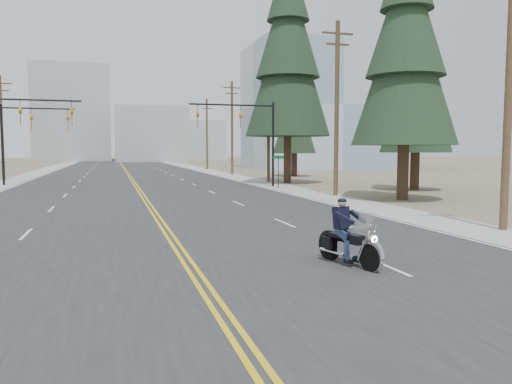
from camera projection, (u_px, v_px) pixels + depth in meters
The scene contains 24 objects.
ground_plane at pixel (240, 341), 8.08m from camera, with size 400.00×400.00×0.00m, color #776D56.
road at pixel (125, 170), 75.09m from camera, with size 20.00×200.00×0.01m, color #303033.
sidewalk_left at pixel (43, 171), 71.90m from camera, with size 3.00×200.00×0.01m, color #A5A5A0.
sidewalk_right at pixel (201, 169), 78.27m from camera, with size 3.00×200.00×0.01m, color #A5A5A0.
traffic_mast_left at pixel (9, 124), 35.81m from camera, with size 7.10×0.26×7.00m.
traffic_mast_right at pixel (250, 127), 40.78m from camera, with size 7.10×0.26×7.00m.
traffic_mast_far at pixel (23, 129), 43.38m from camera, with size 6.10×0.26×7.00m.
street_sign at pixel (278, 166), 39.63m from camera, with size 0.90×0.06×2.62m.
utility_pole_a at pixel (509, 79), 18.71m from camera, with size 2.20×0.30×11.00m.
utility_pole_b at pixel (337, 106), 33.05m from camera, with size 2.20×0.30×11.50m.
utility_pole_c at pixel (269, 122), 47.43m from camera, with size 2.20×0.30×11.00m.
utility_pole_d at pixel (232, 126), 61.76m from camera, with size 2.20×0.30×11.50m.
utility_pole_e at pixel (207, 133), 78.06m from camera, with size 2.20×0.30×11.00m.
utility_pole_left at pixel (2, 126), 50.10m from camera, with size 2.20×0.30×10.50m.
glass_building at pixel (322, 108), 83.09m from camera, with size 24.00×16.00×20.00m, color #9EB5CC.
haze_bldg_b at pixel (151, 135), 129.35m from camera, with size 18.00×14.00×14.00m, color #ADB2B7.
haze_bldg_c at pixel (287, 126), 123.68m from camera, with size 16.00×12.00×18.00m, color #B7BCC6.
haze_bldg_d at pixel (73, 114), 137.67m from camera, with size 20.00×15.00×26.00m, color #ADB2B7.
haze_bldg_e at pixel (200, 140), 158.07m from camera, with size 14.00×14.00×12.00m, color #B7BCC6.
motorcyclist at pixel (349, 232), 13.30m from camera, with size 0.99×2.30×1.80m, color black, non-canonical shape.
conifer_near at pixel (406, 40), 30.11m from camera, with size 6.38×6.38×16.89m.
conifer_mid at pixel (417, 81), 37.76m from camera, with size 5.41×5.41×14.44m.
conifer_tall at pixel (288, 47), 45.51m from camera, with size 7.82×7.82×21.73m.
conifer_far at pixel (295, 110), 57.46m from camera, with size 5.01×5.01×13.42m.
Camera 1 is at (-1.92, -7.61, 3.10)m, focal length 35.00 mm.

